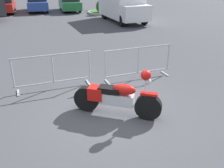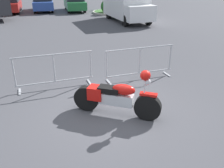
{
  "view_description": "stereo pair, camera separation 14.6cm",
  "coord_description": "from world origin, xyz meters",
  "views": [
    {
      "loc": [
        -1.52,
        -5.2,
        3.22
      ],
      "look_at": [
        0.1,
        0.34,
        0.65
      ],
      "focal_mm": 40.0,
      "sensor_mm": 36.0,
      "label": 1
    },
    {
      "loc": [
        -1.38,
        -5.24,
        3.22
      ],
      "look_at": [
        0.1,
        0.34,
        0.65
      ],
      "focal_mm": 40.0,
      "sensor_mm": 36.0,
      "label": 2
    }
  ],
  "objects": [
    {
      "name": "ground_plane",
      "position": [
        0.0,
        0.0,
        0.0
      ],
      "size": [
        120.0,
        120.0,
        0.0
      ],
      "primitive_type": "plane",
      "color": "#424247"
    },
    {
      "name": "crowd_barrier_near",
      "position": [
        -1.26,
        1.96,
        0.56
      ],
      "size": [
        2.36,
        0.61,
        1.07
      ],
      "rotation": [
        0.0,
        0.0,
        0.08
      ],
      "color": "#9EA0A5",
      "rests_on": "ground"
    },
    {
      "name": "parked_car_green",
      "position": [
        1.46,
        18.8,
        0.71
      ],
      "size": [
        1.7,
        4.12,
        1.39
      ],
      "rotation": [
        0.0,
        0.0,
        1.56
      ],
      "color": "#236B38",
      "rests_on": "ground"
    },
    {
      "name": "motorcycle",
      "position": [
        0.1,
        -0.06,
        0.47
      ],
      "size": [
        1.95,
        1.32,
        1.24
      ],
      "rotation": [
        0.0,
        0.0,
        -0.56
      ],
      "color": "black",
      "rests_on": "ground"
    },
    {
      "name": "parked_car_blue",
      "position": [
        -1.36,
        19.48,
        0.73
      ],
      "size": [
        1.77,
        4.27,
        1.45
      ],
      "rotation": [
        0.0,
        0.0,
        1.56
      ],
      "color": "#284799",
      "rests_on": "ground"
    },
    {
      "name": "delivery_van",
      "position": [
        4.41,
        12.46,
        1.24
      ],
      "size": [
        2.4,
        5.16,
        2.31
      ],
      "rotation": [
        0.0,
        0.0,
        -1.48
      ],
      "color": "white",
      "rests_on": "ground"
    },
    {
      "name": "parked_car_red",
      "position": [
        -4.18,
        19.17,
        0.71
      ],
      "size": [
        1.7,
        4.11,
        1.39
      ],
      "rotation": [
        0.0,
        0.0,
        1.56
      ],
      "color": "#B21E19",
      "rests_on": "ground"
    },
    {
      "name": "crowd_barrier_far",
      "position": [
        1.46,
        1.96,
        0.56
      ],
      "size": [
        2.36,
        0.61,
        1.07
      ],
      "rotation": [
        0.0,
        0.0,
        0.08
      ],
      "color": "#9EA0A5",
      "rests_on": "ground"
    },
    {
      "name": "planter_island",
      "position": [
        4.51,
        16.61,
        0.37
      ],
      "size": [
        3.55,
        3.55,
        1.21
      ],
      "color": "#ADA89E",
      "rests_on": "ground"
    }
  ]
}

